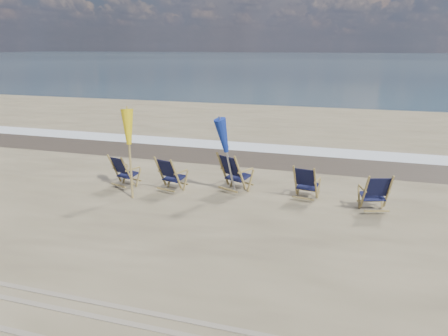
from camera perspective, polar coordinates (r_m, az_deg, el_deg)
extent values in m
plane|color=#344957|center=(135.01, 16.84, 13.49)|extent=(400.00, 400.00, 0.00)
cube|color=silver|center=(15.91, 6.66, 2.54)|extent=(200.00, 1.40, 0.01)
cube|color=#42362A|center=(14.48, 5.51, 1.26)|extent=(200.00, 2.60, 0.00)
cylinder|color=#9D8346|center=(10.78, -12.20, 1.80)|extent=(0.06, 0.06, 2.14)
cone|color=yellow|center=(10.66, -12.38, 4.89)|extent=(0.30, 0.30, 0.85)
cylinder|color=#A5A5AD|center=(10.73, 0.56, 1.58)|extent=(0.06, 0.06, 1.95)
cone|color=navy|center=(10.62, 0.57, 4.20)|extent=(0.30, 0.30, 0.85)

